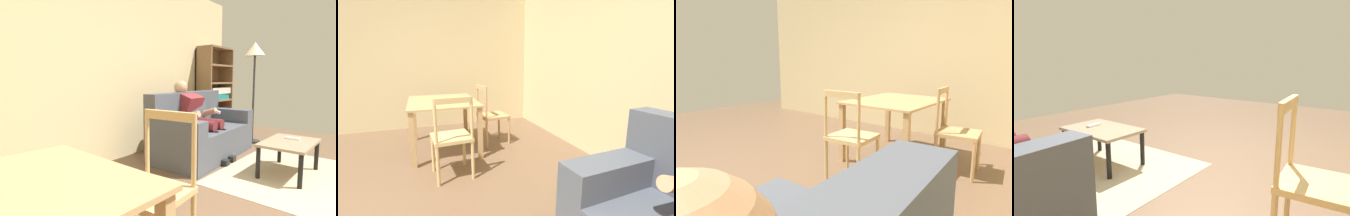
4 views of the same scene
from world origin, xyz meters
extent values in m
cube|color=#D1BC8C|center=(0.00, 3.00, 1.39)|extent=(6.52, 0.12, 2.79)
cube|color=#C8B586|center=(-3.26, 0.00, 1.39)|extent=(0.12, 5.99, 2.79)
cube|color=#474C56|center=(0.44, 2.00, 0.55)|extent=(0.29, 0.85, 0.21)
cube|color=tan|center=(-1.88, 1.02, 0.73)|extent=(1.19, 0.95, 0.02)
cube|color=tan|center=(-2.43, 0.60, 0.36)|extent=(0.06, 0.06, 0.72)
cube|color=tan|center=(-1.34, 0.60, 0.36)|extent=(0.06, 0.06, 0.72)
cube|color=tan|center=(-2.43, 1.45, 0.36)|extent=(0.06, 0.06, 0.72)
cube|color=tan|center=(-1.34, 1.45, 0.36)|extent=(0.06, 0.06, 0.72)
cube|color=tan|center=(-1.88, 1.80, 0.44)|extent=(0.46, 0.46, 0.04)
cylinder|color=tan|center=(-1.71, 2.01, 0.22)|extent=(0.04, 0.04, 0.44)
cylinder|color=tan|center=(-2.09, 1.97, 0.22)|extent=(0.04, 0.04, 0.44)
cylinder|color=tan|center=(-1.67, 1.63, 0.22)|extent=(0.04, 0.04, 0.44)
cylinder|color=tan|center=(-2.05, 1.59, 0.22)|extent=(0.04, 0.04, 0.44)
cylinder|color=tan|center=(-1.67, 1.63, 0.69)|extent=(0.03, 0.03, 0.49)
cylinder|color=tan|center=(-2.05, 1.59, 0.69)|extent=(0.03, 0.03, 0.49)
cube|color=tan|center=(-1.86, 1.61, 0.91)|extent=(0.38, 0.08, 0.06)
cube|color=tan|center=(-0.99, 1.02, 0.46)|extent=(0.45, 0.45, 0.04)
cylinder|color=tan|center=(-1.19, 1.20, 0.23)|extent=(0.04, 0.04, 0.46)
cylinder|color=tan|center=(-1.16, 0.82, 0.23)|extent=(0.04, 0.04, 0.46)
cylinder|color=tan|center=(-0.81, 1.23, 0.23)|extent=(0.04, 0.04, 0.46)
cylinder|color=tan|center=(-0.78, 0.85, 0.23)|extent=(0.04, 0.04, 0.46)
cylinder|color=tan|center=(-0.81, 1.23, 0.71)|extent=(0.03, 0.03, 0.48)
cylinder|color=tan|center=(-0.78, 0.85, 0.71)|extent=(0.03, 0.03, 0.48)
cube|color=tan|center=(-0.80, 1.04, 0.92)|extent=(0.07, 0.38, 0.06)
camera|label=1|loc=(-2.07, -0.04, 1.15)|focal=27.69mm
camera|label=2|loc=(1.60, 0.74, 1.33)|focal=24.93mm
camera|label=3|loc=(1.13, 2.65, 1.24)|focal=29.09mm
camera|label=4|loc=(-1.24, 2.65, 1.18)|focal=29.20mm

